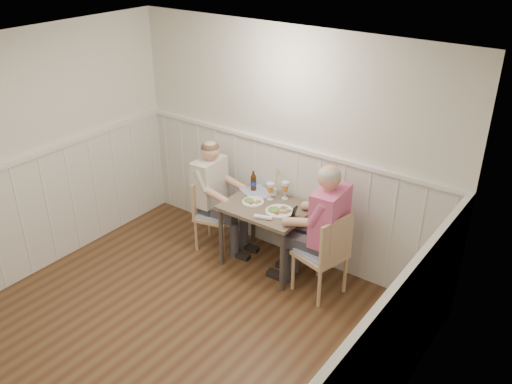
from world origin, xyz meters
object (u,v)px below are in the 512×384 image
chair_left (211,211)px  grass_vase (276,182)px  chair_right (325,252)px  man_in_pink (324,239)px  beer_bottle (253,182)px  dining_table (267,214)px  diner_cream (213,202)px

chair_left → grass_vase: grass_vase is taller
chair_right → man_in_pink: man_in_pink is taller
man_in_pink → grass_vase: (-0.80, 0.29, 0.30)m
beer_bottle → grass_vase: bearing=13.1°
dining_table → man_in_pink: (0.73, -0.02, -0.04)m
grass_vase → dining_table: bearing=-75.2°
chair_left → diner_cream: bearing=96.6°
man_in_pink → grass_vase: bearing=159.8°
chair_right → beer_bottle: 1.21m
chair_right → grass_vase: 1.01m
dining_table → diner_cream: bearing=-179.3°
beer_bottle → chair_right: bearing=-15.4°
grass_vase → beer_bottle: bearing=-166.9°
chair_left → diner_cream: diner_cream is taller
chair_left → beer_bottle: (0.41, 0.27, 0.39)m
dining_table → grass_vase: 0.38m
chair_right → man_in_pink: size_ratio=0.65×
dining_table → beer_bottle: (-0.34, 0.21, 0.21)m
chair_left → beer_bottle: beer_bottle is taller
chair_left → grass_vase: 0.88m
chair_right → man_in_pink: 0.13m
diner_cream → grass_vase: bearing=22.6°
chair_right → chair_left: bearing=178.7°
beer_bottle → grass_vase: grass_vase is taller
man_in_pink → grass_vase: size_ratio=4.20×
grass_vase → diner_cream: bearing=-157.4°
diner_cream → beer_bottle: (0.42, 0.22, 0.29)m
man_in_pink → grass_vase: 0.90m
chair_left → man_in_pink: bearing=1.6°
man_in_pink → diner_cream: bearing=179.7°
dining_table → grass_vase: (-0.07, 0.28, 0.26)m
diner_cream → beer_bottle: bearing=28.0°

